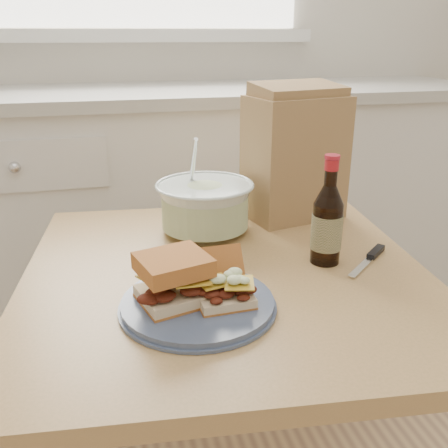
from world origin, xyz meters
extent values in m
cube|color=silver|center=(0.00, 1.70, 0.45)|extent=(2.40, 0.60, 0.90)
cube|color=#BBB8B2|center=(0.00, 1.70, 0.92)|extent=(2.50, 0.64, 0.04)
cube|color=tan|center=(-0.01, 0.70, 0.66)|extent=(0.89, 0.89, 0.04)
cube|color=tan|center=(-0.33, 1.09, 0.32)|extent=(0.06, 0.06, 0.64)
cube|color=tan|center=(0.38, 1.02, 0.32)|extent=(0.06, 0.06, 0.64)
cylinder|color=#495776|center=(-0.10, 0.56, 0.69)|extent=(0.27, 0.27, 0.02)
cube|color=beige|center=(-0.14, 0.57, 0.71)|extent=(0.14, 0.13, 0.02)
cube|color=gold|center=(-0.14, 0.57, 0.74)|extent=(0.08, 0.08, 0.00)
cube|color=#B86E30|center=(-0.14, 0.57, 0.76)|extent=(0.14, 0.13, 0.03)
cube|color=beige|center=(-0.05, 0.55, 0.70)|extent=(0.10, 0.09, 0.02)
cube|color=gold|center=(-0.05, 0.55, 0.73)|extent=(0.06, 0.06, 0.00)
cube|color=#B86E30|center=(-0.05, 0.60, 0.73)|extent=(0.09, 0.07, 0.08)
cone|color=silver|center=(-0.01, 0.92, 0.74)|extent=(0.23, 0.23, 0.12)
cylinder|color=beige|center=(-0.01, 0.92, 0.73)|extent=(0.21, 0.21, 0.08)
torus|color=silver|center=(-0.01, 0.92, 0.80)|extent=(0.23, 0.23, 0.01)
cylinder|color=silver|center=(-0.03, 0.95, 0.83)|extent=(0.01, 0.10, 0.15)
cylinder|color=black|center=(0.20, 0.69, 0.74)|extent=(0.06, 0.06, 0.13)
cone|color=black|center=(0.20, 0.69, 0.83)|extent=(0.06, 0.06, 0.04)
cylinder|color=black|center=(0.20, 0.69, 0.87)|extent=(0.03, 0.03, 0.05)
cylinder|color=#AA161F|center=(0.20, 0.69, 0.89)|extent=(0.03, 0.03, 0.02)
cylinder|color=#B62134|center=(0.20, 0.69, 0.90)|extent=(0.03, 0.03, 0.01)
cylinder|color=#2F3A1D|center=(0.20, 0.69, 0.75)|extent=(0.06, 0.06, 0.07)
cube|color=silver|center=(0.26, 0.64, 0.68)|extent=(0.10, 0.09, 0.00)
cube|color=black|center=(0.32, 0.69, 0.68)|extent=(0.06, 0.06, 0.01)
cube|color=#9E764C|center=(0.24, 0.98, 0.83)|extent=(0.26, 0.20, 0.31)
camera|label=1|loc=(-0.23, -0.19, 1.13)|focal=40.00mm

